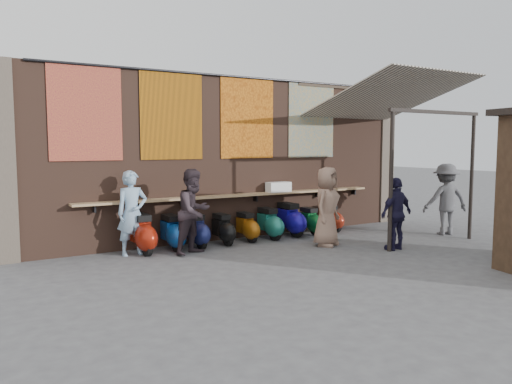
{
  "coord_description": "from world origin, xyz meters",
  "views": [
    {
      "loc": [
        -6.05,
        -8.27,
        2.33
      ],
      "look_at": [
        -0.24,
        1.2,
        1.28
      ],
      "focal_mm": 35.0,
      "sensor_mm": 36.0,
      "label": 1
    }
  ],
  "objects_px": {
    "scooter_stool_2": "(197,231)",
    "scooter_stool_5": "(269,224)",
    "diner_left": "(132,213)",
    "shopper_navy": "(396,214)",
    "scooter_stool_1": "(172,233)",
    "scooter_stool_8": "(330,218)",
    "shopper_grey": "(446,199)",
    "shopper_tan": "(327,207)",
    "scooter_stool_7": "(310,221)",
    "scooter_stool_4": "(247,227)",
    "scooter_stool_6": "(290,220)",
    "shelf_box": "(278,187)",
    "scooter_stool_0": "(142,234)",
    "scooter_stool_3": "(223,229)",
    "diner_right": "(194,212)"
  },
  "relations": [
    {
      "from": "scooter_stool_2",
      "to": "scooter_stool_5",
      "type": "distance_m",
      "value": 1.96
    },
    {
      "from": "diner_left",
      "to": "shopper_navy",
      "type": "xyz_separation_m",
      "value": [
        5.16,
        -2.55,
        -0.09
      ]
    },
    {
      "from": "scooter_stool_1",
      "to": "scooter_stool_2",
      "type": "xyz_separation_m",
      "value": [
        0.58,
        -0.02,
        -0.01
      ]
    },
    {
      "from": "scooter_stool_1",
      "to": "scooter_stool_8",
      "type": "distance_m",
      "value": 4.53
    },
    {
      "from": "scooter_stool_5",
      "to": "shopper_grey",
      "type": "distance_m",
      "value": 4.68
    },
    {
      "from": "scooter_stool_2",
      "to": "shopper_tan",
      "type": "xyz_separation_m",
      "value": [
        2.64,
        -1.4,
        0.54
      ]
    },
    {
      "from": "scooter_stool_7",
      "to": "shopper_navy",
      "type": "bearing_deg",
      "value": -79.81
    },
    {
      "from": "scooter_stool_5",
      "to": "shopper_grey",
      "type": "xyz_separation_m",
      "value": [
        4.26,
        -1.86,
        0.54
      ]
    },
    {
      "from": "scooter_stool_4",
      "to": "scooter_stool_6",
      "type": "xyz_separation_m",
      "value": [
        1.31,
        0.04,
        0.08
      ]
    },
    {
      "from": "shelf_box",
      "to": "shopper_grey",
      "type": "relative_size",
      "value": 0.34
    },
    {
      "from": "shelf_box",
      "to": "scooter_stool_2",
      "type": "relative_size",
      "value": 0.79
    },
    {
      "from": "scooter_stool_7",
      "to": "diner_left",
      "type": "relative_size",
      "value": 0.41
    },
    {
      "from": "scooter_stool_2",
      "to": "shopper_grey",
      "type": "distance_m",
      "value": 6.52
    },
    {
      "from": "scooter_stool_0",
      "to": "diner_left",
      "type": "height_order",
      "value": "diner_left"
    },
    {
      "from": "scooter_stool_1",
      "to": "scooter_stool_3",
      "type": "height_order",
      "value": "scooter_stool_1"
    },
    {
      "from": "scooter_stool_7",
      "to": "diner_left",
      "type": "xyz_separation_m",
      "value": [
        -4.71,
        0.04,
        0.55
      ]
    },
    {
      "from": "scooter_stool_4",
      "to": "shopper_navy",
      "type": "xyz_separation_m",
      "value": [
        2.34,
        -2.56,
        0.46
      ]
    },
    {
      "from": "scooter_stool_0",
      "to": "scooter_stool_7",
      "type": "relative_size",
      "value": 1.22
    },
    {
      "from": "scooter_stool_6",
      "to": "shopper_grey",
      "type": "height_order",
      "value": "shopper_grey"
    },
    {
      "from": "scooter_stool_8",
      "to": "shopper_grey",
      "type": "relative_size",
      "value": 0.41
    },
    {
      "from": "scooter_stool_1",
      "to": "shopper_grey",
      "type": "bearing_deg",
      "value": -15.61
    },
    {
      "from": "shelf_box",
      "to": "scooter_stool_0",
      "type": "height_order",
      "value": "shelf_box"
    },
    {
      "from": "scooter_stool_2",
      "to": "shopper_navy",
      "type": "height_order",
      "value": "shopper_navy"
    },
    {
      "from": "scooter_stool_4",
      "to": "shopper_navy",
      "type": "distance_m",
      "value": 3.5
    },
    {
      "from": "shelf_box",
      "to": "scooter_stool_8",
      "type": "bearing_deg",
      "value": -10.34
    },
    {
      "from": "scooter_stool_3",
      "to": "shopper_tan",
      "type": "xyz_separation_m",
      "value": [
        1.97,
        -1.38,
        0.56
      ]
    },
    {
      "from": "scooter_stool_0",
      "to": "scooter_stool_1",
      "type": "relative_size",
      "value": 1.09
    },
    {
      "from": "scooter_stool_2",
      "to": "scooter_stool_4",
      "type": "relative_size",
      "value": 1.09
    },
    {
      "from": "scooter_stool_4",
      "to": "scooter_stool_6",
      "type": "height_order",
      "value": "scooter_stool_6"
    },
    {
      "from": "shopper_tan",
      "to": "scooter_stool_3",
      "type": "bearing_deg",
      "value": 116.98
    },
    {
      "from": "scooter_stool_7",
      "to": "shopper_tan",
      "type": "height_order",
      "value": "shopper_tan"
    },
    {
      "from": "shelf_box",
      "to": "diner_right",
      "type": "xyz_separation_m",
      "value": [
        -2.78,
        -0.9,
        -0.34
      ]
    },
    {
      "from": "scooter_stool_1",
      "to": "shopper_grey",
      "type": "height_order",
      "value": "shopper_grey"
    },
    {
      "from": "scooter_stool_7",
      "to": "scooter_stool_8",
      "type": "xyz_separation_m",
      "value": [
        0.72,
        0.07,
        0.01
      ]
    },
    {
      "from": "scooter_stool_4",
      "to": "scooter_stool_7",
      "type": "height_order",
      "value": "same"
    },
    {
      "from": "scooter_stool_1",
      "to": "scooter_stool_7",
      "type": "xyz_separation_m",
      "value": [
        3.81,
        -0.06,
        -0.04
      ]
    },
    {
      "from": "scooter_stool_3",
      "to": "scooter_stool_7",
      "type": "height_order",
      "value": "scooter_stool_3"
    },
    {
      "from": "scooter_stool_1",
      "to": "scooter_stool_2",
      "type": "height_order",
      "value": "scooter_stool_1"
    },
    {
      "from": "shelf_box",
      "to": "diner_right",
      "type": "relative_size",
      "value": 0.35
    },
    {
      "from": "shopper_grey",
      "to": "shopper_tan",
      "type": "distance_m",
      "value": 3.61
    },
    {
      "from": "scooter_stool_3",
      "to": "scooter_stool_4",
      "type": "distance_m",
      "value": 0.67
    },
    {
      "from": "shelf_box",
      "to": "shopper_grey",
      "type": "xyz_separation_m",
      "value": [
        3.77,
        -2.18,
        -0.33
      ]
    },
    {
      "from": "scooter_stool_6",
      "to": "scooter_stool_8",
      "type": "bearing_deg",
      "value": -0.87
    },
    {
      "from": "shopper_navy",
      "to": "scooter_stool_5",
      "type": "bearing_deg",
      "value": -60.84
    },
    {
      "from": "scooter_stool_2",
      "to": "diner_right",
      "type": "height_order",
      "value": "diner_right"
    },
    {
      "from": "shopper_grey",
      "to": "scooter_stool_1",
      "type": "bearing_deg",
      "value": 6.67
    },
    {
      "from": "diner_right",
      "to": "scooter_stool_8",
      "type": "bearing_deg",
      "value": -15.43
    },
    {
      "from": "scooter_stool_2",
      "to": "diner_right",
      "type": "distance_m",
      "value": 0.87
    },
    {
      "from": "diner_right",
      "to": "shopper_grey",
      "type": "xyz_separation_m",
      "value": [
        6.55,
        -1.28,
        0.01
      ]
    },
    {
      "from": "scooter_stool_5",
      "to": "shopper_grey",
      "type": "bearing_deg",
      "value": -23.55
    }
  ]
}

